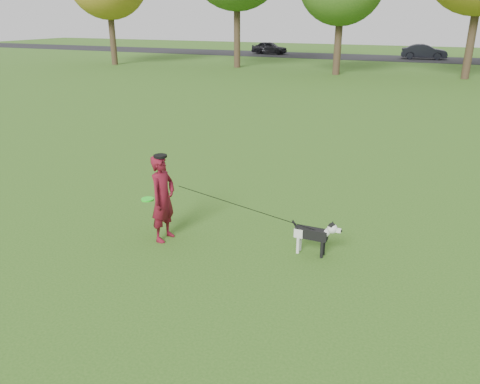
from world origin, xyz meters
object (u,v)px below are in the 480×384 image
at_px(dog, 315,233).
at_px(car_left, 269,48).
at_px(man, 163,198).
at_px(car_mid, 424,52).

xyz_separation_m(dog, car_left, (-15.56, 39.91, 0.23)).
bearing_deg(car_left, man, -162.59).
height_order(dog, car_mid, car_mid).
height_order(man, dog, man).
bearing_deg(man, car_mid, 0.14).
relative_size(dog, car_mid, 0.22).
relative_size(man, dog, 1.82).
bearing_deg(car_mid, man, 171.67).
xyz_separation_m(car_left, car_mid, (14.87, 0.00, 0.03)).
bearing_deg(dog, car_left, 111.30).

